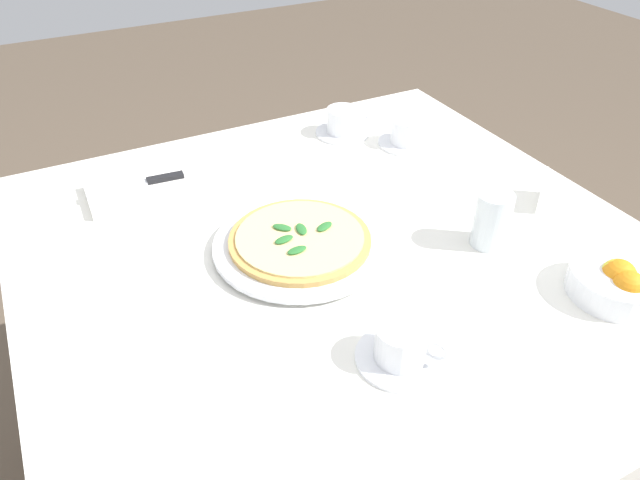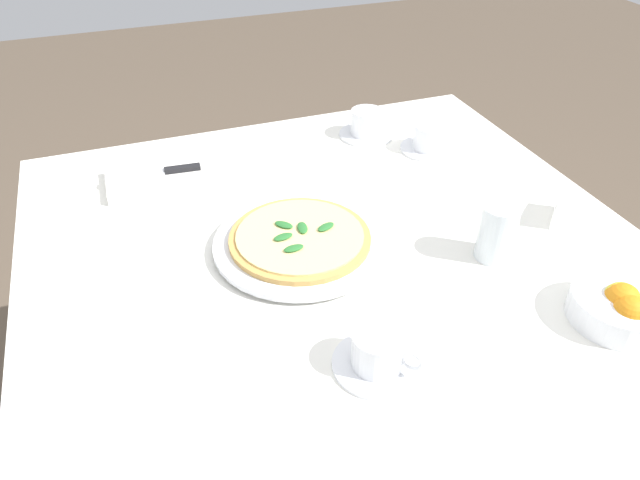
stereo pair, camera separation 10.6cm
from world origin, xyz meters
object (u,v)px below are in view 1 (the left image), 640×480
object	(u,v)px
menu_card	(542,190)
water_glass_back_corner	(491,222)
pizza_plate	(300,245)
dinner_knife	(141,183)
citrus_bowl	(617,281)
coffee_cup_left_edge	(402,345)
napkin_folded	(143,188)
coffee_cup_center_back	(407,133)
pizza	(300,239)
coffee_cup_far_left	(343,122)

from	to	relation	value
menu_card	water_glass_back_corner	bearing A→B (deg)	-21.01
pizza_plate	dinner_knife	world-z (taller)	dinner_knife
citrus_bowl	coffee_cup_left_edge	bearing A→B (deg)	-5.90
coffee_cup_left_edge	napkin_folded	xyz separation A→B (m)	(0.22, -0.62, -0.02)
coffee_cup_center_back	water_glass_back_corner	size ratio (longest dim) A/B	1.24
pizza	coffee_cup_left_edge	xyz separation A→B (m)	(-0.02, 0.30, 0.00)
pizza	dinner_knife	xyz separation A→B (m)	(0.20, -0.32, -0.00)
pizza_plate	coffee_cup_center_back	size ratio (longest dim) A/B	2.39
pizza_plate	coffee_cup_left_edge	distance (m)	0.30
citrus_bowl	pizza_plate	bearing A→B (deg)	-40.25
pizza	dinner_knife	bearing A→B (deg)	-57.70
coffee_cup_far_left	coffee_cup_left_edge	world-z (taller)	coffee_cup_far_left
pizza	napkin_folded	world-z (taller)	pizza
pizza_plate	dinner_knife	size ratio (longest dim) A/B	1.59
pizza_plate	coffee_cup_center_back	world-z (taller)	coffee_cup_center_back
water_glass_back_corner	napkin_folded	size ratio (longest dim) A/B	0.47
pizza_plate	dinner_knife	xyz separation A→B (m)	(0.20, -0.32, 0.01)
coffee_cup_far_left	dinner_knife	distance (m)	0.50
pizza_plate	napkin_folded	distance (m)	0.38
dinner_knife	menu_card	distance (m)	0.81
coffee_cup_left_edge	citrus_bowl	world-z (taller)	citrus_bowl
pizza_plate	pizza	xyz separation A→B (m)	(0.00, -0.00, 0.01)
coffee_cup_far_left	water_glass_back_corner	distance (m)	0.51
pizza_plate	napkin_folded	size ratio (longest dim) A/B	1.39
water_glass_back_corner	coffee_cup_far_left	bearing A→B (deg)	-88.03
pizza	citrus_bowl	bearing A→B (deg)	139.75
pizza_plate	dinner_knife	distance (m)	0.38
citrus_bowl	menu_card	world-z (taller)	citrus_bowl
pizza	menu_card	world-z (taller)	menu_card
water_glass_back_corner	napkin_folded	world-z (taller)	water_glass_back_corner
napkin_folded	citrus_bowl	bearing A→B (deg)	133.73
citrus_bowl	menu_card	bearing A→B (deg)	-109.18
dinner_knife	citrus_bowl	xyz separation A→B (m)	(-0.61, 0.67, 0.00)
pizza_plate	coffee_cup_far_left	world-z (taller)	coffee_cup_far_left
coffee_cup_left_edge	napkin_folded	world-z (taller)	coffee_cup_left_edge
napkin_folded	coffee_cup_center_back	bearing A→B (deg)	175.26
coffee_cup_left_edge	citrus_bowl	distance (m)	0.39
napkin_folded	menu_card	size ratio (longest dim) A/B	3.08
citrus_bowl	water_glass_back_corner	bearing A→B (deg)	-65.95
pizza_plate	citrus_bowl	xyz separation A→B (m)	(-0.40, 0.34, 0.02)
pizza_plate	pizza	distance (m)	0.01
napkin_folded	coffee_cup_left_edge	bearing A→B (deg)	110.62
coffee_cup_far_left	napkin_folded	world-z (taller)	coffee_cup_far_left
pizza	citrus_bowl	size ratio (longest dim) A/B	1.69
coffee_cup_left_edge	menu_card	bearing A→B (deg)	-155.07
coffee_cup_center_back	dinner_knife	bearing A→B (deg)	-6.17
pizza	napkin_folded	distance (m)	0.38
pizza_plate	coffee_cup_far_left	size ratio (longest dim) A/B	2.36
water_glass_back_corner	napkin_folded	bearing A→B (deg)	-41.91
pizza	coffee_cup_left_edge	bearing A→B (deg)	92.94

